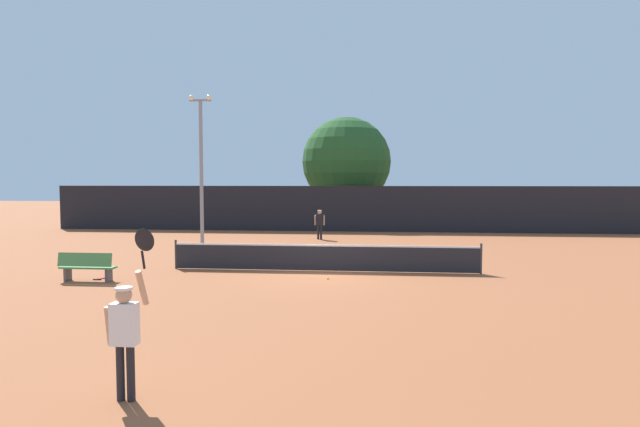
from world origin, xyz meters
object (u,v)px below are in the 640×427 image
object	(u,v)px
player_serving	(126,325)
light_pole	(201,160)
tennis_ball	(328,278)
large_tree	(346,162)
parked_car_near	(238,213)
player_receiving	(320,222)
spare_racket	(102,278)
courtside_bench	(87,267)
parked_car_mid	(482,214)

from	to	relation	value
player_serving	light_pole	distance (m)	19.03
tennis_ball	large_tree	distance (m)	21.69
light_pole	parked_car_near	bearing A→B (deg)	97.37
tennis_ball	light_pole	distance (m)	11.69
player_receiving	spare_racket	size ratio (longest dim) A/B	3.13
player_receiving	courtside_bench	world-z (taller)	player_receiving
spare_racket	light_pole	xyz separation A→B (m)	(0.51, 8.90, 4.28)
tennis_ball	large_tree	bearing A→B (deg)	91.19
light_pole	tennis_ball	bearing A→B (deg)	-49.84
tennis_ball	parked_car_near	size ratio (longest dim) A/B	0.02
parked_car_mid	light_pole	bearing A→B (deg)	-138.75
courtside_bench	parked_car_near	bearing A→B (deg)	92.78
courtside_bench	parked_car_near	world-z (taller)	parked_car_near
courtside_bench	light_pole	xyz separation A→B (m)	(0.69, 9.46, 3.82)
light_pole	parked_car_mid	bearing A→B (deg)	41.68
large_tree	parked_car_mid	bearing A→B (deg)	10.98
courtside_bench	parked_car_mid	size ratio (longest dim) A/B	0.43
tennis_ball	courtside_bench	world-z (taller)	courtside_bench
player_receiving	parked_car_near	distance (m)	13.18
light_pole	parked_car_mid	world-z (taller)	light_pole
player_serving	parked_car_near	size ratio (longest dim) A/B	0.59
spare_racket	parked_car_near	xyz separation A→B (m)	(-1.34, 23.18, 0.76)
player_serving	courtside_bench	distance (m)	10.31
player_receiving	large_tree	distance (m)	10.22
player_receiving	parked_car_near	world-z (taller)	parked_car_near
player_receiving	large_tree	bearing A→B (deg)	-96.05
tennis_ball	spare_racket	xyz separation A→B (m)	(-7.53, -0.58, -0.01)
large_tree	parked_car_mid	size ratio (longest dim) A/B	1.87
player_serving	spare_racket	xyz separation A→B (m)	(-5.36, 9.22, -1.11)
tennis_ball	parked_car_mid	bearing A→B (deg)	67.40
large_tree	parked_car_mid	xyz separation A→B (m)	(10.08, 1.96, -3.85)
player_serving	spare_racket	bearing A→B (deg)	120.18
spare_racket	parked_car_mid	xyz separation A→B (m)	(17.17, 23.73, 0.76)
spare_racket	parked_car_near	size ratio (longest dim) A/B	0.12
player_serving	courtside_bench	size ratio (longest dim) A/B	1.42
player_serving	spare_racket	distance (m)	10.73
tennis_ball	large_tree	xyz separation A→B (m)	(-0.44, 21.20, 4.59)
courtside_bench	light_pole	size ratio (longest dim) A/B	0.24
player_receiving	large_tree	world-z (taller)	large_tree
tennis_ball	parked_car_mid	size ratio (longest dim) A/B	0.02
player_receiving	large_tree	size ratio (longest dim) A/B	0.21
courtside_bench	tennis_ball	bearing A→B (deg)	8.37
tennis_ball	parked_car_near	world-z (taller)	parked_car_near
tennis_ball	spare_racket	bearing A→B (deg)	-175.62
large_tree	parked_car_near	distance (m)	9.37
spare_racket	parked_car_near	distance (m)	23.23
player_serving	parked_car_mid	xyz separation A→B (m)	(11.81, 32.95, -0.35)
parked_car_near	parked_car_mid	world-z (taller)	same
spare_racket	parked_car_mid	world-z (taller)	parked_car_mid
large_tree	spare_racket	bearing A→B (deg)	-108.03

